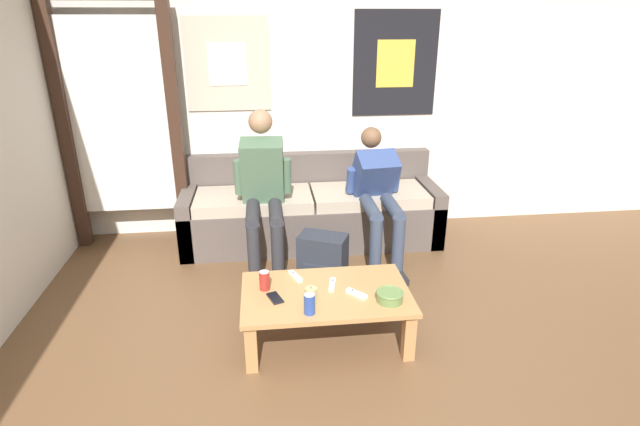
% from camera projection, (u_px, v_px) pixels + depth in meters
% --- Properties ---
extents(wall_back, '(10.00, 0.07, 2.55)m').
position_uv_depth(wall_back, '(287.00, 94.00, 4.49)').
color(wall_back, silver).
rests_on(wall_back, ground_plane).
extents(door_frame, '(1.00, 0.10, 2.15)m').
position_uv_depth(door_frame, '(119.00, 111.00, 4.17)').
color(door_frame, '#382319').
rests_on(door_frame, ground_plane).
extents(couch, '(2.29, 0.72, 0.76)m').
position_uv_depth(couch, '(311.00, 212.00, 4.55)').
color(couch, '#564C47').
rests_on(couch, ground_plane).
extents(coffee_table, '(1.05, 0.63, 0.34)m').
position_uv_depth(coffee_table, '(326.00, 299.00, 3.13)').
color(coffee_table, '#B27F4C').
rests_on(coffee_table, ground_plane).
extents(person_seated_adult, '(0.47, 0.89, 1.24)m').
position_uv_depth(person_seated_adult, '(263.00, 186.00, 4.00)').
color(person_seated_adult, '#2D2D33').
rests_on(person_seated_adult, ground_plane).
extents(person_seated_teen, '(0.47, 0.99, 1.05)m').
position_uv_depth(person_seated_teen, '(377.00, 191.00, 4.16)').
color(person_seated_teen, '#384256').
rests_on(person_seated_teen, ground_plane).
extents(backpack, '(0.42, 0.35, 0.39)m').
position_uv_depth(backpack, '(322.00, 260.00, 3.84)').
color(backpack, '#282D38').
rests_on(backpack, ground_plane).
extents(ceramic_bowl, '(0.17, 0.17, 0.07)m').
position_uv_depth(ceramic_bowl, '(390.00, 296.00, 2.99)').
color(ceramic_bowl, '#607F47').
rests_on(ceramic_bowl, coffee_table).
extents(pillar_candle, '(0.07, 0.07, 0.11)m').
position_uv_depth(pillar_candle, '(311.00, 295.00, 2.97)').
color(pillar_candle, tan).
rests_on(pillar_candle, coffee_table).
extents(drink_can_blue, '(0.07, 0.07, 0.12)m').
position_uv_depth(drink_can_blue, '(310.00, 304.00, 2.86)').
color(drink_can_blue, '#28479E').
rests_on(drink_can_blue, coffee_table).
extents(drink_can_red, '(0.07, 0.07, 0.12)m').
position_uv_depth(drink_can_red, '(265.00, 280.00, 3.12)').
color(drink_can_red, maroon).
rests_on(drink_can_red, coffee_table).
extents(game_controller_near_left, '(0.09, 0.15, 0.03)m').
position_uv_depth(game_controller_near_left, '(295.00, 276.00, 3.27)').
color(game_controller_near_left, white).
rests_on(game_controller_near_left, coffee_table).
extents(game_controller_near_right, '(0.06, 0.15, 0.03)m').
position_uv_depth(game_controller_near_right, '(332.00, 285.00, 3.17)').
color(game_controller_near_right, white).
rests_on(game_controller_near_right, coffee_table).
extents(game_controller_far_center, '(0.12, 0.13, 0.03)m').
position_uv_depth(game_controller_far_center, '(357.00, 294.00, 3.06)').
color(game_controller_far_center, white).
rests_on(game_controller_far_center, coffee_table).
extents(cell_phone, '(0.11, 0.15, 0.01)m').
position_uv_depth(cell_phone, '(275.00, 298.00, 3.03)').
color(cell_phone, black).
rests_on(cell_phone, coffee_table).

